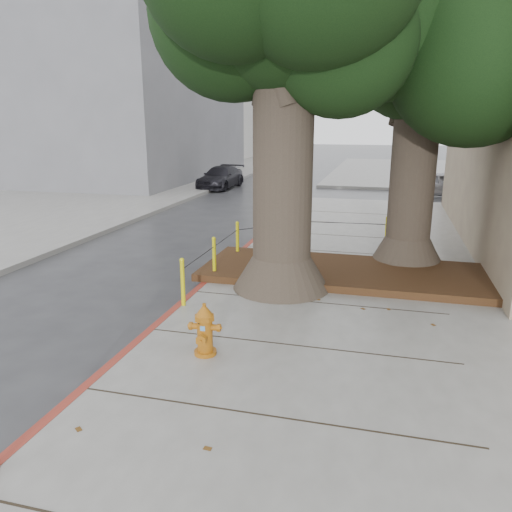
{
  "coord_description": "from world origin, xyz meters",
  "views": [
    {
      "loc": [
        1.74,
        -7.15,
        3.6
      ],
      "look_at": [
        -0.58,
        1.66,
        1.1
      ],
      "focal_mm": 35.0,
      "sensor_mm": 36.0,
      "label": 1
    }
  ],
  "objects": [
    {
      "name": "ground",
      "position": [
        0.0,
        0.0,
        0.0
      ],
      "size": [
        140.0,
        140.0,
        0.0
      ],
      "primitive_type": "plane",
      "color": "#28282B",
      "rests_on": "ground"
    },
    {
      "name": "sidewalk_far",
      "position": [
        6.0,
        30.0,
        0.07
      ],
      "size": [
        16.0,
        20.0,
        0.15
      ],
      "primitive_type": "cube",
      "color": "slate",
      "rests_on": "ground"
    },
    {
      "name": "curb_red",
      "position": [
        -2.0,
        2.5,
        0.07
      ],
      "size": [
        0.14,
        26.0,
        0.16
      ],
      "primitive_type": "cube",
      "color": "maroon",
      "rests_on": "ground"
    },
    {
      "name": "planter_bed",
      "position": [
        0.9,
        3.9,
        0.23
      ],
      "size": [
        6.4,
        2.6,
        0.16
      ],
      "primitive_type": "cube",
      "color": "black",
      "rests_on": "sidewalk_main"
    },
    {
      "name": "building_far_grey",
      "position": [
        -15.0,
        22.0,
        6.0
      ],
      "size": [
        12.0,
        16.0,
        12.0
      ],
      "primitive_type": "cube",
      "color": "slate",
      "rests_on": "ground"
    },
    {
      "name": "building_far_white",
      "position": [
        -17.0,
        45.0,
        7.5
      ],
      "size": [
        12.0,
        18.0,
        15.0
      ],
      "primitive_type": "cube",
      "color": "silver",
      "rests_on": "ground"
    },
    {
      "name": "tree_near",
      "position": [
        0.03,
        2.82,
        5.39
      ],
      "size": [
        4.5,
        3.8,
        7.68
      ],
      "color": "#4C3F33",
      "rests_on": "sidewalk_main"
    },
    {
      "name": "tree_far",
      "position": [
        2.64,
        5.32,
        5.02
      ],
      "size": [
        4.5,
        3.8,
        7.17
      ],
      "color": "#4C3F33",
      "rests_on": "sidewalk_main"
    },
    {
      "name": "bollard_ring",
      "position": [
        -0.87,
        4.38,
        0.66
      ],
      "size": [
        3.79,
        5.39,
        0.95
      ],
      "color": "#D6CD0B",
      "rests_on": "sidewalk_main"
    },
    {
      "name": "fire_hydrant",
      "position": [
        -0.77,
        -0.65,
        0.55
      ],
      "size": [
        0.43,
        0.39,
        0.82
      ],
      "rotation": [
        0.0,
        0.0,
        0.08
      ],
      "color": "#B16212",
      "rests_on": "sidewalk_main"
    },
    {
      "name": "car_silver",
      "position": [
        4.44,
        18.25,
        0.6
      ],
      "size": [
        3.61,
        1.63,
        1.2
      ],
      "primitive_type": "imported",
      "rotation": [
        0.0,
        0.0,
        1.51
      ],
      "color": "#A0A0A5",
      "rests_on": "ground"
    },
    {
      "name": "car_dark",
      "position": [
        -7.02,
        18.62,
        0.58
      ],
      "size": [
        1.82,
        4.06,
        1.16
      ],
      "primitive_type": "imported",
      "rotation": [
        0.0,
        0.0,
        -0.05
      ],
      "color": "black",
      "rests_on": "ground"
    }
  ]
}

